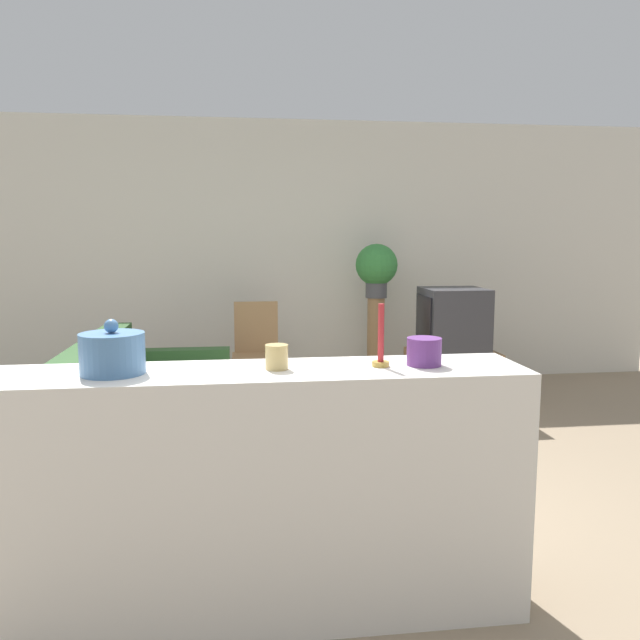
% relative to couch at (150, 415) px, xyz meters
% --- Properties ---
extents(ground_plane, '(14.00, 14.00, 0.00)m').
position_rel_couch_xyz_m(ground_plane, '(0.64, -1.28, -0.29)').
color(ground_plane, gray).
extents(wall_back, '(9.00, 0.06, 2.70)m').
position_rel_couch_xyz_m(wall_back, '(0.64, 2.15, 1.06)').
color(wall_back, silver).
rests_on(wall_back, ground_plane).
extents(couch, '(0.99, 1.80, 0.83)m').
position_rel_couch_xyz_m(couch, '(0.00, 0.00, 0.00)').
color(couch, '#33562D').
rests_on(couch, ground_plane).
extents(tv_stand, '(0.75, 0.55, 0.51)m').
position_rel_couch_xyz_m(tv_stand, '(2.52, 0.97, -0.04)').
color(tv_stand, '#9E754C').
rests_on(tv_stand, ground_plane).
extents(television, '(0.55, 0.52, 0.56)m').
position_rel_couch_xyz_m(television, '(2.51, 0.97, 0.50)').
color(television, '#333338').
rests_on(television, tv_stand).
extents(wooden_chair, '(0.44, 0.44, 0.94)m').
position_rel_couch_xyz_m(wooden_chair, '(0.78, 1.22, 0.23)').
color(wooden_chair, '#9E754C').
rests_on(wooden_chair, ground_plane).
extents(plant_stand, '(0.17, 0.17, 0.94)m').
position_rel_couch_xyz_m(plant_stand, '(1.95, 1.59, 0.18)').
color(plant_stand, '#9E754C').
rests_on(plant_stand, ground_plane).
extents(potted_plant, '(0.41, 0.41, 0.52)m').
position_rel_couch_xyz_m(potted_plant, '(1.95, 1.59, 0.94)').
color(potted_plant, '#4C4C51').
rests_on(potted_plant, plant_stand).
extents(foreground_counter, '(2.23, 0.44, 1.01)m').
position_rel_couch_xyz_m(foreground_counter, '(0.64, -1.93, 0.21)').
color(foreground_counter, white).
rests_on(foreground_counter, ground_plane).
extents(decorative_bowl, '(0.24, 0.24, 0.21)m').
position_rel_couch_xyz_m(decorative_bowl, '(0.15, -1.93, 0.80)').
color(decorative_bowl, '#4C7AAD').
rests_on(decorative_bowl, foreground_counter).
extents(candle_jar, '(0.09, 0.09, 0.10)m').
position_rel_couch_xyz_m(candle_jar, '(0.77, -1.93, 0.77)').
color(candle_jar, tan).
rests_on(candle_jar, foreground_counter).
extents(candlestick, '(0.07, 0.07, 0.25)m').
position_rel_couch_xyz_m(candlestick, '(1.19, -1.93, 0.80)').
color(candlestick, '#B7933D').
rests_on(candlestick, foreground_counter).
extents(coffee_tin, '(0.14, 0.14, 0.11)m').
position_rel_couch_xyz_m(coffee_tin, '(1.37, -1.93, 0.78)').
color(coffee_tin, '#66337F').
rests_on(coffee_tin, foreground_counter).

